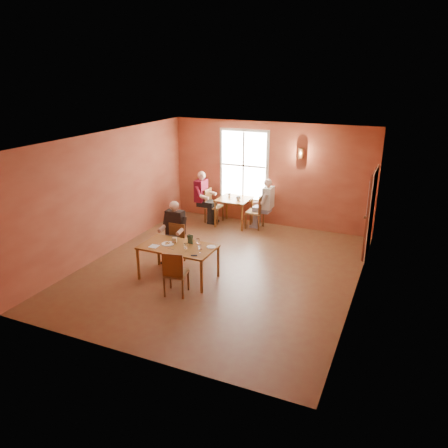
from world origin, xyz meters
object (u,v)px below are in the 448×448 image
at_px(chair_diner_main, 173,245).
at_px(second_table, 234,212).
at_px(chair_empty, 176,272).
at_px(chair_diner_maroon, 214,206).
at_px(main_table, 178,262).
at_px(diner_main, 172,236).
at_px(diner_white, 256,204).
at_px(chair_diner_white, 255,211).
at_px(diner_maroon, 213,198).

bearing_deg(chair_diner_main, second_table, -94.96).
distance_m(chair_empty, chair_diner_maroon, 4.55).
relative_size(main_table, chair_diner_main, 1.73).
bearing_deg(diner_main, chair_empty, 122.74).
xyz_separation_m(main_table, chair_diner_maroon, (-0.88, 3.74, 0.12)).
distance_m(diner_main, diner_white, 3.26).
height_order(second_table, chair_diner_white, chair_diner_white).
relative_size(chair_empty, diner_white, 0.68).
height_order(chair_diner_main, chair_diner_white, chair_diner_white).
bearing_deg(chair_diner_main, main_table, 127.57).
bearing_deg(diner_white, diner_maroon, 90.00).
height_order(diner_white, diner_maroon, diner_maroon).
relative_size(chair_diner_white, diner_white, 0.71).
height_order(chair_diner_main, second_table, chair_diner_main).
bearing_deg(chair_diner_main, diner_white, -107.05).
height_order(chair_empty, diner_white, diner_white).
height_order(chair_diner_main, diner_maroon, diner_maroon).
height_order(main_table, diner_main, diner_main).
bearing_deg(chair_diner_white, second_table, 90.00).
xyz_separation_m(chair_empty, diner_white, (0.13, 4.39, 0.23)).
xyz_separation_m(second_table, chair_diner_white, (0.65, 0.00, 0.10)).
distance_m(second_table, chair_diner_maroon, 0.66).
height_order(second_table, diner_white, diner_white).
distance_m(diner_main, chair_diner_maroon, 3.15).
xyz_separation_m(chair_diner_white, chair_diner_maroon, (-1.30, 0.00, 0.00)).
bearing_deg(diner_main, diner_white, -106.90).
distance_m(main_table, diner_white, 3.78).
distance_m(chair_empty, diner_maroon, 4.56).
height_order(second_table, diner_maroon, diner_maroon).
bearing_deg(chair_diner_main, chair_diner_maroon, -82.96).
bearing_deg(chair_diner_main, diner_main, 90.00).
distance_m(main_table, chair_diner_main, 0.82).
bearing_deg(diner_main, chair_diner_maroon, -83.03).
distance_m(chair_diner_main, diner_maroon, 3.13).
bearing_deg(chair_diner_maroon, diner_white, 90.00).
height_order(main_table, chair_empty, chair_empty).
xyz_separation_m(chair_empty, chair_diner_maroon, (-1.20, 4.39, 0.02)).
bearing_deg(chair_diner_maroon, chair_diner_white, 90.00).
bearing_deg(diner_maroon, second_table, 90.00).
bearing_deg(chair_diner_white, main_table, 173.62).
height_order(chair_empty, second_table, chair_empty).
bearing_deg(chair_diner_white, diner_main, 163.61).
relative_size(chair_diner_main, second_table, 1.02).
relative_size(main_table, diner_main, 1.15).
distance_m(second_table, diner_maroon, 0.76).
bearing_deg(chair_empty, chair_diner_maroon, 93.73).
xyz_separation_m(main_table, chair_empty, (0.31, -0.65, 0.10)).
relative_size(second_table, diner_maroon, 0.61).
height_order(second_table, chair_diner_maroon, chair_diner_maroon).
relative_size(diner_white, diner_maroon, 0.95).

